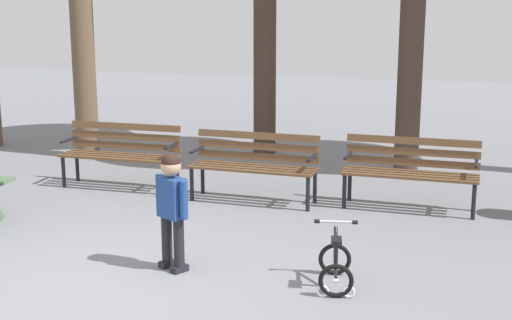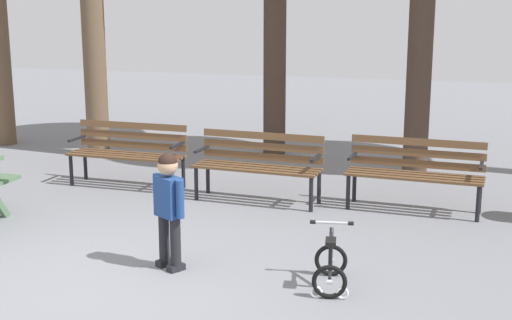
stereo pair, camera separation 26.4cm
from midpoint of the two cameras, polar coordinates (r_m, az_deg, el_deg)
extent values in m
plane|color=slate|center=(6.53, -11.63, -9.79)|extent=(36.00, 36.00, 0.00)
cube|color=brown|center=(9.84, -9.13, 0.59)|extent=(1.60, 0.10, 0.03)
cube|color=brown|center=(9.74, -9.46, 0.45)|extent=(1.60, 0.10, 0.03)
cube|color=brown|center=(9.64, -9.78, 0.31)|extent=(1.60, 0.10, 0.03)
cube|color=brown|center=(9.53, -10.12, 0.16)|extent=(1.60, 0.10, 0.03)
cube|color=brown|center=(9.86, -9.05, 1.20)|extent=(1.60, 0.07, 0.09)
cube|color=brown|center=(9.83, -9.08, 1.96)|extent=(1.60, 0.07, 0.09)
cube|color=brown|center=(9.81, -9.10, 2.73)|extent=(1.60, 0.07, 0.09)
cylinder|color=black|center=(9.28, -5.92, -1.45)|extent=(0.05, 0.05, 0.44)
cylinder|color=black|center=(9.60, -5.05, -0.96)|extent=(0.05, 0.05, 0.44)
cube|color=black|center=(9.35, -5.52, 1.18)|extent=(0.05, 0.40, 0.03)
cylinder|color=black|center=(9.97, -13.82, -0.77)|extent=(0.05, 0.05, 0.44)
cylinder|color=black|center=(10.27, -12.77, -0.33)|extent=(0.05, 0.05, 0.44)
cube|color=black|center=(10.04, -13.40, 1.68)|extent=(0.05, 0.40, 0.03)
cube|color=brown|center=(8.98, 1.28, -0.40)|extent=(1.60, 0.16, 0.03)
cube|color=brown|center=(8.87, 1.02, -0.56)|extent=(1.60, 0.16, 0.03)
cube|color=brown|center=(8.76, 0.77, -0.73)|extent=(1.60, 0.16, 0.03)
cube|color=brown|center=(8.65, 0.50, -0.90)|extent=(1.60, 0.16, 0.03)
cube|color=brown|center=(9.00, 1.36, 0.27)|extent=(1.60, 0.13, 0.09)
cube|color=brown|center=(8.97, 1.37, 1.11)|extent=(1.60, 0.13, 0.09)
cube|color=brown|center=(8.95, 1.37, 1.94)|extent=(1.60, 0.13, 0.09)
cylinder|color=black|center=(8.51, 5.31, -2.71)|extent=(0.05, 0.05, 0.44)
cylinder|color=black|center=(8.85, 5.91, -2.13)|extent=(0.05, 0.05, 0.44)
cube|color=black|center=(8.59, 5.68, 0.16)|extent=(0.06, 0.40, 0.03)
cylinder|color=black|center=(9.00, -3.96, -1.85)|extent=(0.05, 0.05, 0.44)
cylinder|color=black|center=(9.32, -3.06, -1.34)|extent=(0.05, 0.05, 0.44)
cube|color=black|center=(9.07, -3.54, 0.86)|extent=(0.06, 0.40, 0.03)
cube|color=brown|center=(8.83, 13.50, -0.98)|extent=(1.60, 0.14, 0.03)
cube|color=brown|center=(8.71, 13.41, -1.16)|extent=(1.60, 0.14, 0.03)
cube|color=brown|center=(8.60, 13.32, -1.34)|extent=(1.60, 0.14, 0.03)
cube|color=brown|center=(8.48, 13.22, -1.52)|extent=(1.60, 0.14, 0.03)
cube|color=brown|center=(8.85, 13.56, -0.29)|extent=(1.60, 0.12, 0.09)
cube|color=brown|center=(8.82, 13.61, 0.55)|extent=(1.60, 0.12, 0.09)
cube|color=brown|center=(8.79, 13.65, 1.40)|extent=(1.60, 0.12, 0.09)
cylinder|color=black|center=(8.51, 18.19, -3.30)|extent=(0.05, 0.05, 0.44)
cylinder|color=black|center=(8.86, 18.27, -2.70)|extent=(0.05, 0.05, 0.44)
cube|color=black|center=(8.59, 18.41, -0.42)|extent=(0.06, 0.40, 0.03)
cylinder|color=black|center=(8.66, 8.24, -2.52)|extent=(0.05, 0.05, 0.44)
cylinder|color=black|center=(9.01, 8.70, -1.95)|extent=(0.05, 0.05, 0.44)
cube|color=black|center=(8.74, 8.56, 0.31)|extent=(0.06, 0.40, 0.03)
cylinder|color=black|center=(6.67, -5.32, -6.76)|extent=(0.10, 0.10, 0.51)
cube|color=black|center=(6.74, -5.28, -8.56)|extent=(0.16, 0.18, 0.06)
cylinder|color=black|center=(6.80, -6.24, -6.39)|extent=(0.10, 0.10, 0.51)
cube|color=black|center=(6.87, -6.20, -8.16)|extent=(0.16, 0.18, 0.06)
cube|color=navy|center=(6.60, -5.87, -2.94)|extent=(0.31, 0.27, 0.38)
sphere|color=tan|center=(6.53, -5.93, -0.44)|extent=(0.19, 0.19, 0.19)
sphere|color=black|center=(6.52, -5.93, -0.19)|extent=(0.18, 0.18, 0.18)
cylinder|color=navy|center=(6.46, -4.93, -3.15)|extent=(0.08, 0.08, 0.35)
cylinder|color=navy|center=(6.73, -6.77, -2.56)|extent=(0.08, 0.08, 0.35)
torus|color=black|center=(6.60, 7.16, -7.96)|extent=(0.30, 0.09, 0.30)
cylinder|color=silver|center=(6.60, 7.16, -7.96)|extent=(0.06, 0.05, 0.04)
torus|color=black|center=(6.12, 7.14, -9.65)|extent=(0.30, 0.09, 0.30)
cylinder|color=silver|center=(6.12, 7.14, -9.65)|extent=(0.06, 0.05, 0.04)
torus|color=white|center=(6.16, 6.08, -10.44)|extent=(0.11, 0.04, 0.11)
torus|color=white|center=(6.16, 8.16, -10.50)|extent=(0.11, 0.04, 0.11)
cylinder|color=black|center=(6.38, 7.20, -7.09)|extent=(0.09, 0.31, 0.32)
cylinder|color=black|center=(6.23, 7.19, -7.75)|extent=(0.05, 0.08, 0.27)
cylinder|color=black|center=(6.21, 7.15, -9.22)|extent=(0.06, 0.20, 0.05)
cylinder|color=silver|center=(6.53, 7.20, -6.70)|extent=(0.04, 0.08, 0.32)
cylinder|color=black|center=(6.32, 7.22, -6.30)|extent=(0.09, 0.32, 0.05)
cube|color=black|center=(6.16, 7.22, -6.51)|extent=(0.12, 0.18, 0.04)
cylinder|color=silver|center=(6.45, 7.25, -5.00)|extent=(0.34, 0.08, 0.02)
cylinder|color=black|center=(6.45, 5.73, -4.96)|extent=(0.06, 0.04, 0.04)
cylinder|color=black|center=(6.45, 8.77, -5.04)|extent=(0.06, 0.04, 0.04)
cylinder|color=brown|center=(13.10, -19.26, 8.29)|extent=(0.35, 0.35, 3.28)
cylinder|color=brown|center=(11.64, -12.24, 10.10)|extent=(0.36, 0.36, 4.03)
cylinder|color=#423328|center=(11.58, 2.19, 11.03)|extent=(0.37, 0.37, 4.30)
cylinder|color=#423328|center=(10.53, 13.73, 9.26)|extent=(0.36, 0.36, 3.83)
camera|label=1|loc=(0.13, -88.97, 0.23)|focal=50.06mm
camera|label=2|loc=(0.13, 91.03, -0.23)|focal=50.06mm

